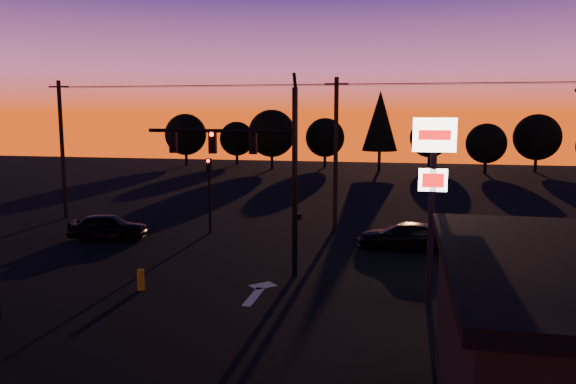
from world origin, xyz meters
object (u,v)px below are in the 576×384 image
car_right (403,236)px  secondary_signal (209,184)px  pylon_sign (433,171)px  car_left (108,226)px  traffic_signal_mast (258,161)px  bollard (141,280)px

car_right → secondary_signal: bearing=-93.7°
secondary_signal → car_right: (11.04, -1.69, -2.18)m
pylon_sign → car_right: size_ratio=1.44×
car_left → car_right: 16.03m
pylon_sign → car_right: bearing=96.6°
traffic_signal_mast → pylon_sign: traffic_signal_mast is taller
secondary_signal → car_left: size_ratio=1.03×
pylon_sign → secondary_signal: bearing=140.2°
car_right → pylon_sign: bearing=11.6°
secondary_signal → pylon_sign: size_ratio=0.64×
secondary_signal → traffic_signal_mast: bearing=-56.8°
secondary_signal → pylon_sign: (12.00, -9.99, 2.05)m
bollard → car_right: (10.14, 8.92, 0.27)m
pylon_sign → bollard: bearing=-176.8°
traffic_signal_mast → car_right: size_ratio=1.82×
bollard → car_right: bearing=41.3°
traffic_signal_mast → car_right: traffic_signal_mast is taller
traffic_signal_mast → pylon_sign: size_ratio=1.26×
traffic_signal_mast → secondary_signal: traffic_signal_mast is taller
secondary_signal → bollard: bearing=-85.1°
car_right → bollard: bearing=-43.6°
pylon_sign → car_left: 18.92m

